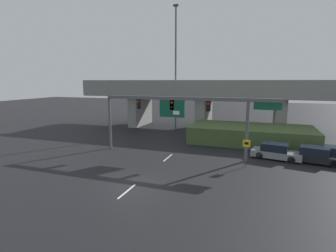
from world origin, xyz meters
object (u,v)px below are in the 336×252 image
(signal_gantry, at_px, (182,108))
(parked_sedan_near_right, at_px, (276,152))
(speed_limit_sign, at_px, (246,149))
(parked_sedan_mid_right, at_px, (315,156))
(highway_light_pole_near, at_px, (176,67))

(signal_gantry, height_order, parked_sedan_near_right, signal_gantry)
(signal_gantry, relative_size, speed_limit_sign, 7.06)
(signal_gantry, distance_m, parked_sedan_near_right, 9.67)
(parked_sedan_near_right, distance_m, parked_sedan_mid_right, 3.25)
(speed_limit_sign, bearing_deg, highway_light_pole_near, 127.88)
(signal_gantry, bearing_deg, highway_light_pole_near, 110.56)
(speed_limit_sign, xyz_separation_m, parked_sedan_mid_right, (5.76, 3.24, -0.90))
(signal_gantry, bearing_deg, parked_sedan_mid_right, 7.86)
(speed_limit_sign, distance_m, highway_light_pole_near, 18.85)
(speed_limit_sign, bearing_deg, signal_gantry, 165.28)
(speed_limit_sign, relative_size, highway_light_pole_near, 0.14)
(parked_sedan_near_right, bearing_deg, parked_sedan_mid_right, 7.27)
(signal_gantry, xyz_separation_m, speed_limit_sign, (6.10, -1.60, -3.09))
(speed_limit_sign, relative_size, parked_sedan_near_right, 0.52)
(parked_sedan_near_right, xyz_separation_m, parked_sedan_mid_right, (3.24, -0.19, -0.00))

